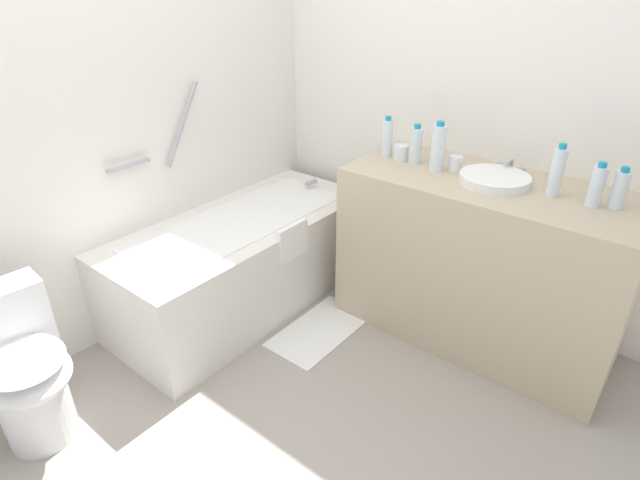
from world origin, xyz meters
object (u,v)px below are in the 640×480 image
(bathtub, at_px, (244,259))
(drinking_glass_1, at_px, (455,163))
(sink_faucet, at_px, (510,166))
(water_bottle_3, at_px, (416,145))
(bath_mat, at_px, (320,330))
(sink_basin, at_px, (494,179))
(water_bottle_2, at_px, (557,172))
(toilet, at_px, (22,372))
(water_bottle_0, at_px, (438,148))
(drinking_glass_0, at_px, (401,152))
(water_bottle_4, at_px, (387,138))
(water_bottle_1, at_px, (597,186))
(water_bottle_5, at_px, (620,189))

(bathtub, bearing_deg, drinking_glass_1, -58.16)
(sink_faucet, relative_size, water_bottle_3, 0.73)
(water_bottle_3, height_order, bath_mat, water_bottle_3)
(sink_basin, height_order, water_bottle_2, water_bottle_2)
(toilet, bearing_deg, drinking_glass_1, 68.57)
(water_bottle_0, bearing_deg, drinking_glass_0, 80.32)
(sink_faucet, distance_m, water_bottle_4, 0.65)
(water_bottle_0, xyz_separation_m, drinking_glass_1, (0.06, -0.08, -0.08))
(water_bottle_3, bearing_deg, bathtub, 127.97)
(water_bottle_1, distance_m, water_bottle_5, 0.09)
(sink_basin, distance_m, water_bottle_4, 0.63)
(water_bottle_1, xyz_separation_m, drinking_glass_0, (0.02, 0.96, -0.05))
(sink_faucet, bearing_deg, toilet, 149.83)
(bathtub, xyz_separation_m, sink_basin, (0.56, -1.19, 0.62))
(toilet, height_order, water_bottle_4, water_bottle_4)
(sink_faucet, distance_m, water_bottle_2, 0.33)
(water_bottle_5, height_order, drinking_glass_0, water_bottle_5)
(water_bottle_4, bearing_deg, water_bottle_1, -91.14)
(water_bottle_4, bearing_deg, sink_faucet, -74.92)
(drinking_glass_1, height_order, bath_mat, drinking_glass_1)
(bathtub, xyz_separation_m, water_bottle_3, (0.58, -0.75, 0.69))
(bathtub, relative_size, water_bottle_3, 7.73)
(sink_faucet, bearing_deg, water_bottle_5, -106.24)
(water_bottle_5, bearing_deg, water_bottle_2, 95.89)
(sink_basin, distance_m, drinking_glass_1, 0.23)
(water_bottle_1, relative_size, drinking_glass_0, 2.51)
(water_bottle_2, height_order, water_bottle_4, water_bottle_2)
(bath_mat, bearing_deg, water_bottle_2, -59.29)
(toilet, xyz_separation_m, water_bottle_2, (1.84, -1.43, 0.67))
(sink_basin, distance_m, bath_mat, 1.23)
(water_bottle_1, distance_m, water_bottle_4, 1.06)
(bathtub, relative_size, water_bottle_4, 7.29)
(bathtub, relative_size, toilet, 2.38)
(toilet, xyz_separation_m, water_bottle_1, (1.83, -1.61, 0.65))
(toilet, relative_size, bath_mat, 1.13)
(sink_basin, bearing_deg, water_bottle_5, -84.78)
(sink_basin, relative_size, water_bottle_0, 1.30)
(sink_basin, relative_size, water_bottle_1, 1.66)
(sink_faucet, bearing_deg, water_bottle_3, 110.94)
(toilet, relative_size, water_bottle_5, 3.64)
(water_bottle_5, bearing_deg, water_bottle_0, 94.29)
(water_bottle_1, relative_size, water_bottle_2, 0.82)
(water_bottle_3, height_order, water_bottle_4, water_bottle_4)
(bathtub, xyz_separation_m, water_bottle_5, (0.61, -1.71, 0.68))
(water_bottle_5, bearing_deg, toilet, 137.94)
(water_bottle_4, relative_size, drinking_glass_1, 2.81)
(toilet, height_order, sink_basin, sink_basin)
(sink_basin, height_order, drinking_glass_0, drinking_glass_0)
(water_bottle_3, distance_m, drinking_glass_1, 0.23)
(water_bottle_4, bearing_deg, drinking_glass_0, -92.16)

